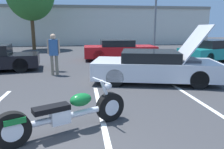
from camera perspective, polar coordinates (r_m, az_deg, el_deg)
parking_stripe_back at (r=5.15m, az=-2.71°, el=-10.85°), size 0.12×4.88×0.01m
parking_stripe_far at (r=6.04m, az=24.88°, el=-8.49°), size 0.12×4.88×0.01m
far_building at (r=27.08m, az=-9.79°, el=12.74°), size 32.00×4.20×4.40m
light_pole at (r=20.96m, az=11.64°, el=18.27°), size 1.21×0.28×7.85m
motorcycle at (r=4.38m, az=-11.82°, el=-10.01°), size 2.44×1.32×0.95m
show_car_hood_open at (r=8.37m, az=11.12°, el=2.12°), size 4.86×2.96×2.11m
parked_car_mid_right_row at (r=13.91m, az=1.90°, el=6.43°), size 4.49×1.98×1.26m
parked_car_right_row at (r=14.76m, az=24.94°, el=5.62°), size 4.84×3.27×1.29m
spectator_near_motorcycle at (r=9.58m, az=-14.97°, el=6.00°), size 0.52×0.23×1.76m
spectator_by_show_car at (r=10.52m, az=-15.02°, el=5.96°), size 0.52×0.21×1.61m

